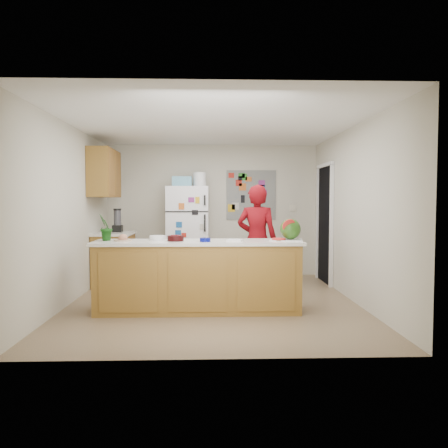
{
  "coord_description": "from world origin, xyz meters",
  "views": [
    {
      "loc": [
        -0.05,
        -6.13,
        1.43
      ],
      "look_at": [
        0.16,
        0.2,
        1.1
      ],
      "focal_mm": 35.0,
      "sensor_mm": 36.0,
      "label": 1
    }
  ],
  "objects_px": {
    "refrigerator": "(188,233)",
    "person": "(257,240)",
    "watermelon": "(290,229)",
    "cherry_bowl": "(176,238)"
  },
  "relations": [
    {
      "from": "person",
      "to": "watermelon",
      "type": "relative_size",
      "value": 6.2
    },
    {
      "from": "refrigerator",
      "to": "person",
      "type": "bearing_deg",
      "value": -52.69
    },
    {
      "from": "person",
      "to": "watermelon",
      "type": "height_order",
      "value": "person"
    },
    {
      "from": "refrigerator",
      "to": "watermelon",
      "type": "relative_size",
      "value": 6.27
    },
    {
      "from": "refrigerator",
      "to": "cherry_bowl",
      "type": "xyz_separation_m",
      "value": [
        -0.04,
        -2.4,
        0.11
      ]
    },
    {
      "from": "cherry_bowl",
      "to": "person",
      "type": "bearing_deg",
      "value": 38.95
    },
    {
      "from": "person",
      "to": "cherry_bowl",
      "type": "distance_m",
      "value": 1.49
    },
    {
      "from": "watermelon",
      "to": "person",
      "type": "bearing_deg",
      "value": 111.5
    },
    {
      "from": "watermelon",
      "to": "cherry_bowl",
      "type": "xyz_separation_m",
      "value": [
        -1.5,
        -0.06,
        -0.11
      ]
    },
    {
      "from": "person",
      "to": "watermelon",
      "type": "bearing_deg",
      "value": 128.64
    }
  ]
}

